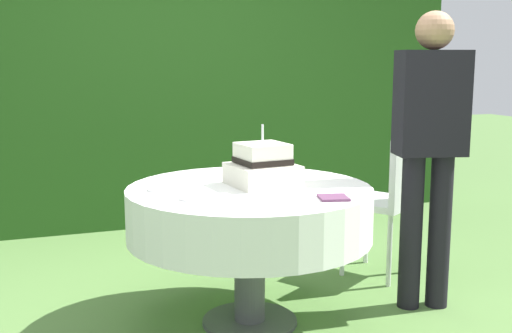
{
  "coord_description": "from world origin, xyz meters",
  "views": [
    {
      "loc": [
        -1.0,
        -2.88,
        1.35
      ],
      "look_at": [
        0.04,
        0.01,
        0.82
      ],
      "focal_mm": 43.66,
      "sensor_mm": 36.0,
      "label": 1
    }
  ],
  "objects": [
    {
      "name": "wedding_cake",
      "position": [
        0.08,
        0.03,
        0.82
      ],
      "size": [
        0.35,
        0.35,
        0.31
      ],
      "color": "silver",
      "rests_on": "cake_table"
    },
    {
      "name": "cake_table",
      "position": [
        0.0,
        0.0,
        0.59
      ],
      "size": [
        1.23,
        1.23,
        0.72
      ],
      "color": "#4C4C51",
      "rests_on": "ground_plane"
    },
    {
      "name": "standing_person",
      "position": [
        0.98,
        -0.11,
        0.93
      ],
      "size": [
        0.4,
        0.29,
        1.6
      ],
      "color": "black",
      "rests_on": "ground_plane"
    },
    {
      "name": "serving_plate_near",
      "position": [
        -0.34,
        -0.18,
        0.73
      ],
      "size": [
        0.11,
        0.11,
        0.01
      ],
      "primitive_type": "cylinder",
      "color": "white",
      "rests_on": "cake_table"
    },
    {
      "name": "ground_plane",
      "position": [
        0.0,
        0.0,
        0.0
      ],
      "size": [
        20.0,
        20.0,
        0.0
      ],
      "primitive_type": "plane",
      "color": "#547A3D"
    },
    {
      "name": "garden_chair",
      "position": [
        1.06,
        0.37,
        0.54
      ],
      "size": [
        0.55,
        0.55,
        0.89
      ],
      "color": "white",
      "rests_on": "ground_plane"
    },
    {
      "name": "serving_plate_far",
      "position": [
        -0.43,
        0.07,
        0.73
      ],
      "size": [
        0.14,
        0.14,
        0.01
      ],
      "primitive_type": "cylinder",
      "color": "white",
      "rests_on": "cake_table"
    },
    {
      "name": "napkin_stack",
      "position": [
        0.27,
        -0.39,
        0.73
      ],
      "size": [
        0.16,
        0.16,
        0.01
      ],
      "primitive_type": "cube",
      "rotation": [
        0.0,
        0.0,
        -0.24
      ],
      "color": "#603856",
      "rests_on": "cake_table"
    },
    {
      "name": "foliage_hedge",
      "position": [
        0.0,
        2.3,
        1.41
      ],
      "size": [
        5.15,
        0.51,
        2.82
      ],
      "primitive_type": "cube",
      "color": "#234C19",
      "rests_on": "ground_plane"
    }
  ]
}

